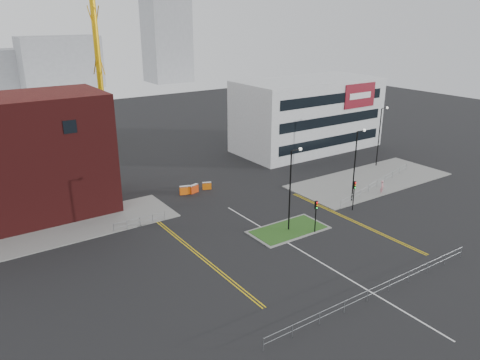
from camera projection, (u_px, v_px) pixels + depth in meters
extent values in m
plane|color=black|center=(327.00, 266.00, 43.71)|extent=(200.00, 200.00, 0.00)
cube|color=slate|center=(47.00, 233.00, 50.20)|extent=(28.00, 8.00, 0.12)
cube|color=slate|center=(370.00, 180.00, 66.27)|extent=(24.00, 10.00, 0.12)
cube|color=slate|center=(288.00, 230.00, 50.99)|extent=(8.60, 4.60, 0.08)
cube|color=#1E4A18|center=(288.00, 230.00, 50.98)|extent=(8.00, 4.00, 0.12)
cube|color=#4D1313|center=(26.00, 158.00, 52.56)|extent=(18.00, 10.00, 14.00)
cube|color=black|center=(70.00, 127.00, 49.43)|extent=(1.40, 0.10, 1.40)
cube|color=silver|center=(307.00, 114.00, 80.43)|extent=(25.00, 12.00, 12.00)
cube|color=black|center=(331.00, 142.00, 76.92)|extent=(22.00, 0.10, 1.60)
cube|color=black|center=(332.00, 121.00, 75.75)|extent=(22.00, 0.10, 1.60)
cube|color=black|center=(334.00, 99.00, 74.58)|extent=(22.00, 0.10, 1.60)
cube|color=maroon|center=(360.00, 96.00, 77.72)|extent=(7.00, 0.15, 4.00)
cube|color=white|center=(360.00, 96.00, 77.64)|extent=(5.00, 0.05, 1.00)
cylinder|color=#DEA30D|center=(97.00, 50.00, 80.00)|extent=(1.00, 1.00, 32.84)
cylinder|color=black|center=(290.00, 192.00, 49.50)|extent=(0.16, 0.16, 9.00)
cylinder|color=black|center=(296.00, 150.00, 48.31)|extent=(1.20, 0.10, 0.10)
sphere|color=silver|center=(300.00, 149.00, 48.63)|extent=(0.36, 0.36, 0.36)
cylinder|color=black|center=(354.00, 167.00, 57.43)|extent=(0.16, 0.16, 9.00)
cylinder|color=black|center=(361.00, 131.00, 56.24)|extent=(1.20, 0.10, 0.10)
sphere|color=silver|center=(364.00, 130.00, 56.56)|extent=(0.36, 0.36, 0.36)
cylinder|color=black|center=(379.00, 138.00, 71.09)|extent=(0.16, 0.16, 9.00)
cylinder|color=black|center=(384.00, 108.00, 69.91)|extent=(1.20, 0.10, 0.10)
sphere|color=silver|center=(387.00, 108.00, 70.23)|extent=(0.36, 0.36, 0.36)
cylinder|color=black|center=(315.00, 220.00, 50.00)|extent=(0.12, 0.12, 3.00)
cube|color=black|center=(316.00, 205.00, 49.44)|extent=(0.28, 0.22, 0.90)
sphere|color=red|center=(317.00, 203.00, 49.23)|extent=(0.18, 0.18, 0.18)
sphere|color=orange|center=(317.00, 205.00, 49.33)|extent=(0.18, 0.18, 0.18)
sphere|color=#0CCC33|center=(317.00, 208.00, 49.43)|extent=(0.18, 0.18, 0.18)
cylinder|color=black|center=(353.00, 198.00, 55.81)|extent=(0.12, 0.12, 3.00)
cube|color=black|center=(355.00, 185.00, 55.24)|extent=(0.28, 0.22, 0.90)
sphere|color=red|center=(356.00, 183.00, 55.04)|extent=(0.18, 0.18, 0.18)
sphere|color=orange|center=(355.00, 185.00, 55.14)|extent=(0.18, 0.18, 0.18)
sphere|color=#0CCC33|center=(355.00, 188.00, 55.24)|extent=(0.18, 0.18, 0.18)
cylinder|color=gray|center=(379.00, 285.00, 38.68)|extent=(24.00, 0.04, 0.04)
cylinder|color=gray|center=(379.00, 291.00, 38.85)|extent=(24.00, 0.04, 0.04)
cylinder|color=gray|center=(263.00, 345.00, 32.48)|extent=(0.05, 0.05, 1.10)
cylinder|color=gray|center=(461.00, 252.00, 45.22)|extent=(0.05, 0.05, 1.10)
cylinder|color=gray|center=(140.00, 218.00, 51.53)|extent=(6.00, 0.04, 0.04)
cylinder|color=gray|center=(140.00, 222.00, 51.70)|extent=(6.00, 0.04, 0.04)
cylinder|color=gray|center=(114.00, 229.00, 50.11)|extent=(0.05, 0.05, 1.10)
cylinder|color=gray|center=(165.00, 216.00, 53.29)|extent=(0.05, 0.05, 1.10)
cylinder|color=gray|center=(377.00, 180.00, 63.20)|extent=(19.01, 5.04, 0.04)
cylinder|color=gray|center=(377.00, 184.00, 63.37)|extent=(19.01, 5.04, 0.04)
cylinder|color=gray|center=(341.00, 205.00, 56.37)|extent=(0.05, 0.05, 1.10)
cylinder|color=gray|center=(406.00, 167.00, 70.36)|extent=(0.05, 0.05, 1.10)
cube|color=silver|center=(312.00, 257.00, 45.26)|extent=(0.15, 30.00, 0.01)
cube|color=gold|center=(191.00, 250.00, 46.71)|extent=(0.12, 24.00, 0.01)
cube|color=gold|center=(193.00, 249.00, 46.87)|extent=(0.12, 24.00, 0.01)
cube|color=gold|center=(350.00, 220.00, 53.42)|extent=(0.12, 20.00, 0.01)
cube|color=gold|center=(352.00, 220.00, 53.58)|extent=(0.12, 20.00, 0.01)
cube|color=gray|center=(60.00, 62.00, 147.59)|extent=(24.00, 12.00, 16.00)
cube|color=gray|center=(167.00, 40.00, 160.28)|extent=(14.00, 12.00, 28.00)
imported|color=pink|center=(382.00, 187.00, 60.99)|extent=(0.80, 0.77, 1.85)
cube|color=#FF650E|center=(185.00, 190.00, 61.03)|extent=(1.43, 0.81, 1.14)
cube|color=silver|center=(185.00, 187.00, 60.86)|extent=(1.43, 0.81, 0.14)
cube|color=orange|center=(207.00, 186.00, 62.82)|extent=(1.24, 0.81, 0.99)
cube|color=silver|center=(207.00, 183.00, 62.67)|extent=(1.24, 0.81, 0.12)
cube|color=red|center=(194.00, 189.00, 61.54)|extent=(1.41, 0.80, 1.11)
cube|color=silver|center=(194.00, 185.00, 61.37)|extent=(1.41, 0.80, 0.13)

